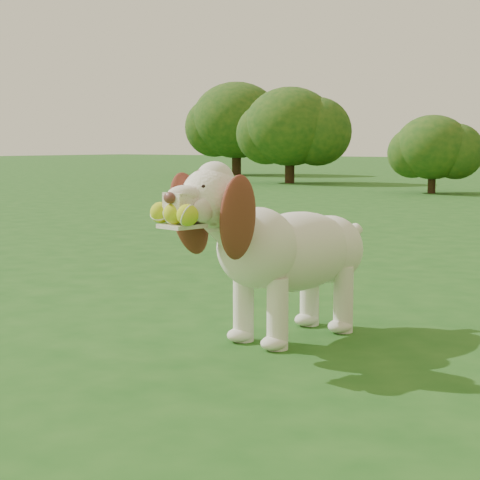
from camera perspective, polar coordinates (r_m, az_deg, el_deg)
The scene contains 5 objects.
ground at distance 3.37m, azimuth 13.74°, elevation -5.93°, with size 80.00×80.00×0.00m, color #1B4F16.
dog at distance 2.98m, azimuth 2.86°, elevation -0.38°, with size 0.46×1.04×0.68m.
shrub_a at distance 12.35m, azimuth 13.54°, elevation 6.43°, with size 1.13×1.13×1.17m.
shrub_g at distance 19.32m, azimuth -0.25°, elevation 8.51°, with size 2.13×2.13×2.21m.
shrub_e at distance 15.22m, azimuth 3.58°, elevation 8.05°, with size 1.74×1.74×1.80m.
Camera 1 is at (1.20, -3.06, 0.73)m, focal length 60.00 mm.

